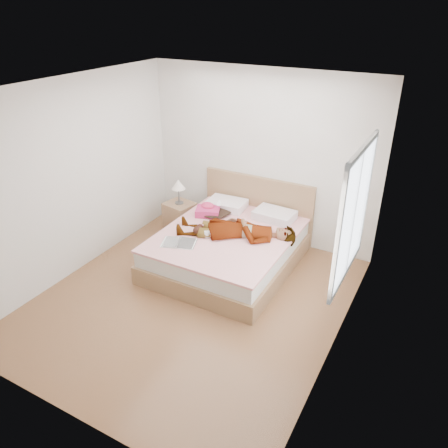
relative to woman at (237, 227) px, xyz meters
name	(u,v)px	position (x,y,z in m)	size (l,w,h in m)	color
ground	(192,300)	(-0.12, -0.99, -0.62)	(4.00, 4.00, 0.00)	#4B2F17
woman	(237,227)	(0.00, 0.00, 0.00)	(0.62, 1.64, 0.23)	white
hair	(217,211)	(-0.57, 0.45, -0.07)	(0.45, 0.56, 0.08)	black
phone	(219,203)	(-0.50, 0.40, 0.08)	(0.05, 0.10, 0.01)	silver
room_shell	(354,214)	(1.65, -0.69, 0.88)	(4.00, 4.00, 4.00)	white
bed	(230,245)	(-0.12, 0.05, -0.35)	(1.80, 2.08, 1.00)	olive
towel	(208,210)	(-0.66, 0.34, -0.04)	(0.43, 0.39, 0.18)	#D3398B
magazine	(179,243)	(-0.56, -0.60, -0.10)	(0.52, 0.43, 0.03)	white
coffee_mug	(207,234)	(-0.31, -0.27, -0.07)	(0.12, 0.10, 0.09)	silver
plush_toy	(198,230)	(-0.48, -0.24, -0.05)	(0.16, 0.22, 0.11)	black
nightstand	(180,216)	(-1.25, 0.44, -0.32)	(0.50, 0.46, 0.93)	brown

